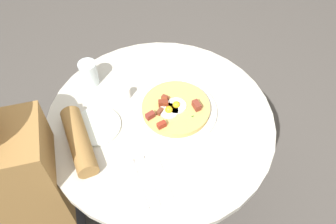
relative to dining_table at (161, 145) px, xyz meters
The scene contains 11 objects.
ground_plane 0.56m from the dining_table, ahead, with size 6.00×6.00×0.00m, color #4C4742.
dining_table is the anchor object (origin of this frame).
person_seated 0.57m from the dining_table, ahead, with size 0.52×0.31×1.14m.
pizza_plate 0.19m from the dining_table, 165.57° to the right, with size 0.30×0.30×0.01m, color white.
breakfast_pizza 0.21m from the dining_table, 166.02° to the right, with size 0.25×0.25×0.05m.
bread_plate 0.29m from the dining_table, ahead, with size 0.17×0.17×0.01m, color silver.
napkin 0.31m from the dining_table, 65.23° to the left, with size 0.17×0.14×0.00m, color white.
fork 0.32m from the dining_table, 61.86° to the left, with size 0.18×0.01×0.01m, color silver.
knife 0.31m from the dining_table, 68.84° to the left, with size 0.18×0.01×0.01m, color silver.
water_glass 0.40m from the dining_table, 47.66° to the right, with size 0.07×0.07×0.10m, color silver.
salt_shaker 0.26m from the dining_table, 53.86° to the right, with size 0.03×0.03×0.05m, color white.
Camera 1 is at (0.16, 0.73, 1.75)m, focal length 37.18 mm.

